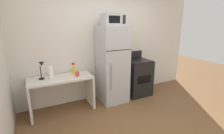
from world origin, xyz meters
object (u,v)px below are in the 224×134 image
object	(u,v)px
spray_bottle	(73,69)
paper_towel_roll	(51,72)
desk_lamp	(42,68)
oven_range	(137,77)
desk	(61,87)
microwave	(113,19)
refrigerator	(112,65)
coffee_mug	(77,74)

from	to	relation	value
spray_bottle	paper_towel_roll	size ratio (longest dim) A/B	1.04
desk_lamp	oven_range	distance (m)	2.31
desk	microwave	size ratio (longest dim) A/B	2.77
desk	paper_towel_roll	size ratio (longest dim) A/B	5.32
microwave	oven_range	world-z (taller)	microwave
refrigerator	paper_towel_roll	bearing A→B (deg)	176.47
desk_lamp	coffee_mug	world-z (taller)	desk_lamp
spray_bottle	oven_range	distance (m)	1.66
coffee_mug	oven_range	bearing A→B (deg)	2.08
spray_bottle	paper_towel_roll	distance (m)	0.49
desk_lamp	microwave	size ratio (longest dim) A/B	0.77
desk	refrigerator	xyz separation A→B (m)	(1.18, -0.03, 0.35)
coffee_mug	oven_range	size ratio (longest dim) A/B	0.09
microwave	spray_bottle	bearing A→B (deg)	168.45
desk	refrigerator	bearing A→B (deg)	-1.38
desk	microwave	bearing A→B (deg)	-2.41
spray_bottle	paper_towel_roll	bearing A→B (deg)	-171.23
desk_lamp	microwave	distance (m)	1.77
desk	paper_towel_roll	bearing A→B (deg)	162.65
paper_towel_roll	microwave	bearing A→B (deg)	-4.41
spray_bottle	coffee_mug	distance (m)	0.21
paper_towel_roll	oven_range	distance (m)	2.13
paper_towel_roll	desk	bearing A→B (deg)	-17.35
spray_bottle	oven_range	xyz separation A→B (m)	(1.61, -0.14, -0.38)
refrigerator	coffee_mug	bearing A→B (deg)	-177.36
desk	refrigerator	world-z (taller)	refrigerator
paper_towel_roll	microwave	distance (m)	1.71
desk	coffee_mug	distance (m)	0.43
oven_range	desk	bearing A→B (deg)	179.69
paper_towel_roll	microwave	world-z (taller)	microwave
spray_bottle	refrigerator	world-z (taller)	refrigerator
desk	paper_towel_roll	xyz separation A→B (m)	(-0.18, 0.06, 0.34)
paper_towel_roll	oven_range	world-z (taller)	oven_range
refrigerator	microwave	world-z (taller)	microwave
desk	oven_range	xyz separation A→B (m)	(1.92, -0.01, -0.07)
spray_bottle	refrigerator	distance (m)	0.89
microwave	oven_range	xyz separation A→B (m)	(0.73, 0.04, -1.44)
spray_bottle	coffee_mug	bearing A→B (deg)	-81.88
spray_bottle	microwave	bearing A→B (deg)	-11.55
desk_lamp	desk	bearing A→B (deg)	-8.16
refrigerator	oven_range	xyz separation A→B (m)	(0.73, 0.02, -0.42)
coffee_mug	microwave	bearing A→B (deg)	1.22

